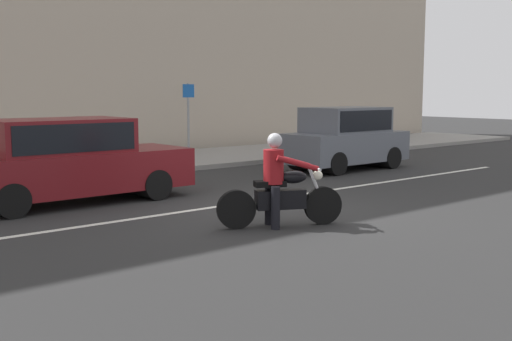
# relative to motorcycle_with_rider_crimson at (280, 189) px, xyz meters

# --- Properties ---
(ground_plane) EXTENTS (80.00, 80.00, 0.00)m
(ground_plane) POSITION_rel_motorcycle_with_rider_crimson_xyz_m (0.85, 1.22, -0.64)
(ground_plane) COLOR #2A2A2A
(sidewalk_slab) EXTENTS (40.00, 4.40, 0.14)m
(sidewalk_slab) POSITION_rel_motorcycle_with_rider_crimson_xyz_m (0.85, 9.22, -0.57)
(sidewalk_slab) COLOR gray
(sidewalk_slab) RESTS_ON ground_plane
(lane_marking_stripe) EXTENTS (18.00, 0.14, 0.01)m
(lane_marking_stripe) POSITION_rel_motorcycle_with_rider_crimson_xyz_m (1.32, 2.12, -0.64)
(lane_marking_stripe) COLOR silver
(lane_marking_stripe) RESTS_ON ground_plane
(motorcycle_with_rider_crimson) EXTENTS (2.00, 1.10, 1.58)m
(motorcycle_with_rider_crimson) POSITION_rel_motorcycle_with_rider_crimson_xyz_m (0.00, 0.00, 0.00)
(motorcycle_with_rider_crimson) COLOR black
(motorcycle_with_rider_crimson) RESTS_ON ground_plane
(parked_sedan_maroon) EXTENTS (4.80, 1.82, 1.72)m
(parked_sedan_maroon) POSITION_rel_motorcycle_with_rider_crimson_xyz_m (-1.82, 4.36, 0.24)
(parked_sedan_maroon) COLOR maroon
(parked_sedan_maroon) RESTS_ON ground_plane
(parked_hatchback_slate_gray) EXTENTS (3.82, 1.76, 1.80)m
(parked_hatchback_slate_gray) POSITION_rel_motorcycle_with_rider_crimson_xyz_m (6.65, 4.52, 0.29)
(parked_hatchback_slate_gray) COLOR slate
(parked_hatchback_slate_gray) RESTS_ON ground_plane
(street_sign_post) EXTENTS (0.44, 0.08, 2.38)m
(street_sign_post) POSITION_rel_motorcycle_with_rider_crimson_xyz_m (4.83, 9.92, 0.94)
(street_sign_post) COLOR gray
(street_sign_post) RESTS_ON sidewalk_slab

